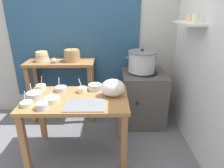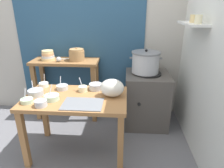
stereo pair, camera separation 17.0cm
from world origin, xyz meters
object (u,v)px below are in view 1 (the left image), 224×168
Objects in this scene: plastic_bag at (113,88)px; clay_pot at (72,56)px; prep_bowl_1 at (34,95)px; prep_bowl_3 at (42,106)px; prep_bowl_7 at (27,104)px; back_shelf_table at (61,76)px; prep_bowl_0 at (61,89)px; bowl_stack_enamel at (42,57)px; prep_bowl_2 at (41,87)px; prep_bowl_6 at (95,87)px; stove_block at (143,98)px; ladle at (55,60)px; serving_tray at (85,105)px; prep_bowl_5 at (52,99)px; prep_table at (77,107)px; prep_bowl_4 at (82,90)px; steamer_pot at (142,61)px.

clay_pot is at bearing 125.46° from plastic_bag.
prep_bowl_1 is at bearing -176.91° from plastic_bag.
prep_bowl_3 is 0.83× the size of prep_bowl_7.
back_shelf_table is 6.47× the size of prep_bowl_7.
prep_bowl_0 reaches higher than prep_bowl_7.
prep_bowl_2 is (0.14, -0.58, -0.21)m from bowl_stack_enamel.
plastic_bag is 0.83m from prep_bowl_1.
plastic_bag is at bearing -46.79° from back_shelf_table.
prep_bowl_0 is at bearing -14.40° from prep_bowl_2.
prep_bowl_6 is at bearing -38.09° from bowl_stack_enamel.
clay_pot is (-1.01, 0.13, 0.60)m from stove_block.
ladle reaches higher than serving_tray.
clay_pot reaches higher than prep_bowl_6.
bowl_stack_enamel is 1.16× the size of prep_bowl_2.
prep_bowl_5 is at bearing -94.81° from prep_bowl_0.
prep_bowl_4 is (0.05, 0.15, 0.15)m from prep_table.
prep_bowl_5 is (-0.23, -0.09, 0.14)m from prep_table.
prep_bowl_0 is at bearing -151.81° from steamer_pot.
prep_bowl_6 is (0.41, 0.31, 0.01)m from prep_bowl_5.
stove_block is at bearing 39.94° from prep_bowl_3.
prep_bowl_5 is at bearing 20.25° from prep_bowl_7.
serving_tray is (-0.72, -0.88, 0.34)m from stove_block.
prep_table is 7.15× the size of prep_bowl_0.
plastic_bag reaches higher than prep_bowl_5.
prep_bowl_7 is (-0.01, -0.18, -0.01)m from prep_bowl_1.
prep_bowl_6 is (0.64, -0.03, 0.01)m from prep_bowl_2.
stove_block is 1.03m from prep_bowl_4.
prep_bowl_3 is at bearing -140.06° from stove_block.
prep_bowl_3 is at bearing -71.19° from prep_bowl_2.
prep_bowl_0 is at bearing 79.11° from prep_bowl_3.
prep_bowl_4 reaches higher than prep_bowl_0.
prep_table is 0.31m from prep_bowl_0.
prep_bowl_1 reaches higher than prep_bowl_0.
steamer_pot reaches higher than prep_bowl_6.
prep_bowl_0 is at bearing 170.93° from prep_bowl_4.
stove_block is 1.18m from serving_tray.
bowl_stack_enamel is at bearing 111.62° from prep_bowl_5.
prep_bowl_6 is at bearing 49.37° from prep_table.
clay_pot is 1.12× the size of bowl_stack_enamel.
steamer_pot is 2.71× the size of prep_bowl_4.
steamer_pot is at bearing -4.33° from bowl_stack_enamel.
bowl_stack_enamel is at bearing 121.28° from prep_bowl_0.
prep_bowl_5 is 0.24m from prep_bowl_7.
prep_bowl_2 is at bearing -96.17° from ladle.
prep_bowl_4 reaches higher than serving_tray.
back_shelf_table reaches higher than prep_bowl_0.
prep_bowl_3 is (0.16, -0.23, -0.00)m from prep_bowl_1.
prep_bowl_2 is at bearing -115.64° from clay_pot.
prep_bowl_4 reaches higher than stove_block.
prep_bowl_2 is (-0.25, 0.06, -0.00)m from prep_bowl_0.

